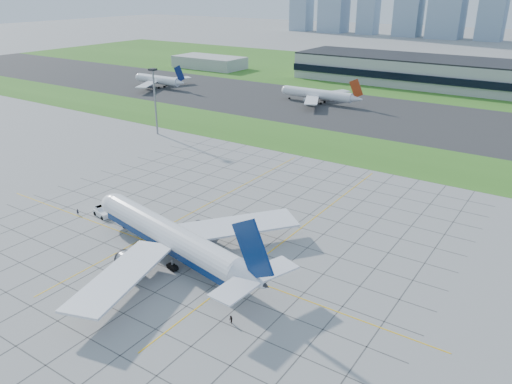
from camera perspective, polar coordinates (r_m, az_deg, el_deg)
ground at (r=114.57m, az=-8.72°, el=-6.31°), size 1400.00×1400.00×0.00m
grass_median at (r=185.21m, az=10.26°, el=5.01°), size 700.00×35.00×0.04m
asphalt_taxiway at (r=234.99m, az=15.85°, el=8.25°), size 700.00×75.00×0.04m
grass_far at (r=339.42m, az=22.05°, el=11.70°), size 700.00×145.00×0.04m
apron_markings at (r=121.65m, az=-5.07°, el=-4.30°), size 120.00×130.00×0.03m
service_block at (r=367.65m, az=-5.35°, el=14.56°), size 50.00×25.00×8.00m
light_mast at (r=199.79m, az=-11.52°, el=10.99°), size 2.50×2.50×25.60m
airliner at (r=108.80m, az=-9.72°, el=-5.10°), size 56.45×56.65×17.95m
pushback_tug at (r=133.77m, az=-17.16°, el=-2.22°), size 8.29×3.77×2.28m
crew_near at (r=136.57m, az=-19.71°, el=-2.14°), size 0.64×0.69×1.58m
crew_far at (r=89.96m, az=-2.89°, el=-14.38°), size 0.97×0.88×1.63m
distant_jet_0 at (r=298.32m, az=-11.05°, el=12.48°), size 35.35×42.66×14.08m
distant_jet_1 at (r=254.98m, az=7.17°, el=11.03°), size 42.16×42.66×14.08m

